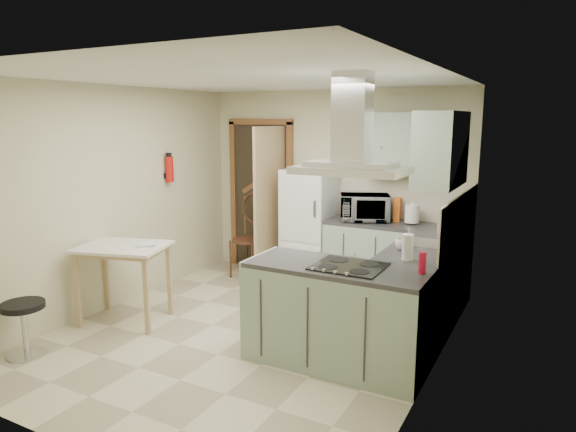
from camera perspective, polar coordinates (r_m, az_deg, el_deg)
The scene contains 28 objects.
floor at distance 5.32m, azimuth -4.33°, elevation -12.87°, with size 4.20×4.20×0.00m, color beige.
ceiling at distance 4.89m, azimuth -4.76°, elevation 15.04°, with size 4.20×4.20×0.00m, color silver.
back_wall at distance 6.80m, azimuth 5.07°, elevation 3.28°, with size 3.60×3.60×0.00m, color beige.
left_wall at distance 6.11m, azimuth -18.90°, elevation 1.89°, with size 4.20×4.20×0.00m, color beige.
right_wall at distance 4.28m, azimuth 16.22°, elevation -1.57°, with size 4.20×4.20×0.00m, color beige.
doorway at distance 7.30m, azimuth -3.02°, elevation 2.23°, with size 1.10×0.12×2.10m, color brown.
fridge at distance 6.69m, azimuth 2.41°, elevation -1.15°, with size 0.60×0.60×1.50m, color white.
counter_back at distance 6.45m, azimuth 9.31°, elevation -4.49°, with size 1.08×0.60×0.90m, color #9EB2A0.
counter_right at distance 5.61m, azimuth 15.22°, elevation -7.08°, with size 0.60×1.95×0.90m, color #9EB2A0.
splashback at distance 6.49m, azimuth 12.83°, elevation 1.80°, with size 1.68×0.02×0.50m, color beige.
wall_cabinet_back at distance 6.27m, azimuth 12.61°, elevation 7.94°, with size 0.85×0.35×0.70m, color #9EB2A0.
wall_cabinet_right at distance 5.06m, azimuth 16.68°, elevation 7.13°, with size 0.35×0.90×0.70m, color #9EB2A0.
peninsula at distance 4.56m, azimuth 5.46°, elevation -10.92°, with size 1.55×0.65×0.90m, color #9EB2A0.
hob at distance 4.38m, azimuth 6.78°, elevation -5.57°, with size 0.58×0.50×0.01m, color black.
extractor_hood at distance 4.22m, azimuth 7.02°, elevation 5.09°, with size 0.90×0.55×0.10m, color silver.
sink at distance 5.32m, azimuth 15.04°, elevation -2.94°, with size 0.45×0.40×0.01m, color silver.
fire_extinguisher at distance 6.68m, azimuth -13.03°, elevation 5.07°, with size 0.10×0.10×0.32m, color #B2140F.
drop_leaf_table at distance 5.74m, azimuth -17.67°, elevation -7.16°, with size 0.88×0.66×0.83m, color #DDC788.
bentwood_chair at distance 6.98m, azimuth -4.33°, elevation -2.65°, with size 0.46×0.46×1.03m, color #512A1B.
stool at distance 5.33m, azimuth -27.19°, elevation -11.10°, with size 0.38×0.38×0.51m, color black.
microwave at distance 6.33m, azimuth 8.50°, elevation 0.92°, with size 0.58×0.39×0.32m, color black.
kettle at distance 6.25m, azimuth 13.63°, elevation 0.27°, with size 0.17×0.17×0.25m, color white.
cereal_box at distance 6.40m, azimuth 12.03°, elevation 0.70°, with size 0.07×0.19×0.28m, color orange.
soap_bottle at distance 5.77m, azimuth 16.82°, elevation -1.03°, with size 0.09×0.09×0.20m, color #B0B0BC.
paper_towel at distance 4.65m, azimuth 13.16°, elevation -3.35°, with size 0.10×0.10×0.24m, color white.
cup at distance 5.00m, azimuth 12.62°, elevation -3.10°, with size 0.14×0.14×0.11m, color silver.
red_bottle at distance 4.29m, azimuth 14.70°, elevation -5.05°, with size 0.06×0.06×0.18m, color red.
book at distance 5.61m, azimuth -16.43°, elevation -2.51°, with size 0.19×0.26×0.11m, color #95313F.
Camera 1 is at (2.64, -4.10, 2.13)m, focal length 32.00 mm.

